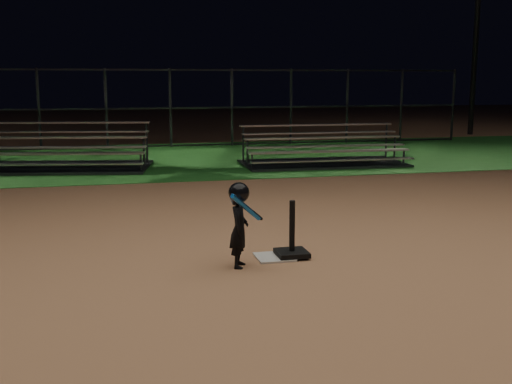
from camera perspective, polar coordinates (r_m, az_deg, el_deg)
The scene contains 9 objects.
ground at distance 7.73m, azimuth 1.70°, elevation -6.04°, with size 80.00×80.00×0.00m, color #B27851.
grass_strip at distance 17.41m, azimuth -6.77°, elevation 3.08°, with size 60.00×8.00×0.01m, color #1C571C.
home_plate at distance 7.73m, azimuth 1.70°, elevation -5.96°, with size 0.45×0.45×0.02m, color beige.
batting_tee at distance 7.73m, azimuth 3.30°, elevation -4.94°, with size 0.38×0.38×0.69m.
child_batter at distance 7.24m, azimuth -1.54°, elevation -2.78°, with size 0.46×0.52×1.01m.
bleacher_left at distance 15.97m, azimuth -17.99°, elevation 2.80°, with size 4.86×2.98×1.11m.
bleacher_right at distance 16.06m, azimuth 6.15°, elevation 3.21°, with size 4.14×2.09×1.00m.
backstop_fence at distance 20.28m, azimuth -7.81°, elevation 7.60°, with size 20.08×0.08×2.50m.
light_pole_right at distance 26.27m, azimuth 19.67°, elevation 15.78°, with size 0.90×0.53×8.30m.
Camera 1 is at (-1.91, -7.17, 2.18)m, focal length 43.82 mm.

